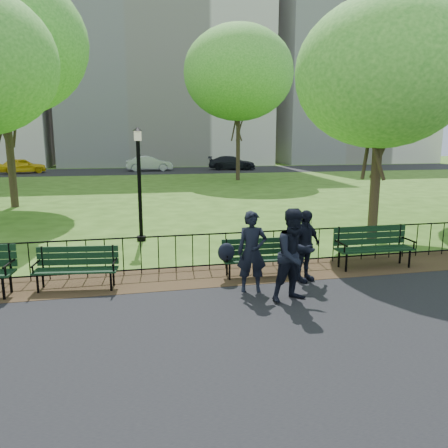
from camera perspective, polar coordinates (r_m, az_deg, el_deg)
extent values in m
plane|color=#355817|center=(8.93, 6.92, -9.26)|extent=(120.00, 120.00, 0.00)
cube|color=black|center=(6.14, 18.13, -19.71)|extent=(60.00, 9.20, 0.01)
cube|color=#382B16|center=(10.28, 4.13, -6.37)|extent=(60.00, 1.60, 0.01)
cube|color=black|center=(43.09, -8.79, 6.88)|extent=(70.00, 9.00, 0.01)
cylinder|color=black|center=(10.52, 3.42, -1.07)|extent=(24.00, 0.04, 0.04)
cylinder|color=black|center=(10.71, 3.37, -5.05)|extent=(24.00, 0.04, 0.04)
cylinder|color=black|center=(10.62, 3.39, -3.34)|extent=(0.02, 0.02, 0.90)
cube|color=silver|center=(57.34, -8.06, 23.01)|extent=(24.00, 15.00, 30.00)
cube|color=white|center=(63.51, 15.46, 18.80)|extent=(20.00, 15.00, 24.00)
cube|color=black|center=(9.94, 4.55, -4.63)|extent=(1.64, 0.50, 0.04)
cube|color=black|center=(10.08, 4.24, -2.57)|extent=(1.62, 0.10, 0.41)
cylinder|color=black|center=(9.70, 0.73, -6.25)|extent=(0.05, 0.05, 0.41)
cylinder|color=black|center=(10.05, 8.67, -5.76)|extent=(0.05, 0.05, 0.41)
cylinder|color=black|center=(10.00, 0.38, -5.70)|extent=(0.05, 0.05, 0.41)
cylinder|color=black|center=(10.34, 8.09, -5.25)|extent=(0.05, 0.05, 0.41)
cylinder|color=black|center=(9.74, 0.19, -3.94)|extent=(0.06, 0.51, 0.04)
cylinder|color=black|center=(10.12, 8.77, -3.49)|extent=(0.06, 0.51, 0.04)
ellipsoid|color=black|center=(9.64, 0.29, -3.71)|extent=(0.39, 0.28, 0.42)
cube|color=black|center=(9.56, -18.78, -5.76)|extent=(1.73, 0.66, 0.04)
cube|color=black|center=(9.70, -18.57, -3.53)|extent=(1.67, 0.25, 0.42)
cylinder|color=black|center=(9.66, -23.17, -7.20)|extent=(0.05, 0.05, 0.42)
cylinder|color=black|center=(9.31, -14.55, -7.32)|extent=(0.05, 0.05, 0.42)
cylinder|color=black|center=(9.97, -22.58, -6.60)|extent=(0.05, 0.05, 0.42)
cylinder|color=black|center=(9.63, -14.23, -6.69)|extent=(0.05, 0.05, 0.42)
cylinder|color=black|center=(9.73, -23.40, -4.76)|extent=(0.11, 0.52, 0.04)
cylinder|color=black|center=(9.35, -14.10, -4.79)|extent=(0.11, 0.52, 0.04)
cylinder|color=black|center=(9.56, -26.87, -7.50)|extent=(0.05, 0.05, 0.49)
cylinder|color=black|center=(9.90, -26.09, -6.80)|extent=(0.05, 0.05, 0.49)
cylinder|color=black|center=(9.58, -26.27, -4.66)|extent=(0.11, 0.61, 0.04)
cube|color=black|center=(11.14, 19.09, -3.12)|extent=(1.91, 0.55, 0.04)
cube|color=black|center=(11.29, 18.51, -1.00)|extent=(1.90, 0.08, 0.48)
cylinder|color=black|center=(10.65, 15.68, -4.89)|extent=(0.05, 0.05, 0.48)
cylinder|color=black|center=(11.48, 23.06, -4.22)|extent=(0.05, 0.05, 0.48)
cylinder|color=black|center=(10.97, 14.78, -4.36)|extent=(0.05, 0.05, 0.48)
cylinder|color=black|center=(11.78, 22.03, -3.76)|extent=(0.05, 0.05, 0.48)
cylinder|color=black|center=(10.67, 14.98, -2.44)|extent=(0.05, 0.59, 0.04)
cylinder|color=black|center=(11.57, 23.00, -1.91)|extent=(0.05, 0.59, 0.04)
cylinder|color=black|center=(13.67, -10.73, -1.85)|extent=(0.27, 0.27, 0.15)
cylinder|color=black|center=(13.42, -10.96, 4.25)|extent=(0.12, 0.12, 3.08)
cube|color=beige|center=(13.33, -11.22, 11.24)|extent=(0.21, 0.21, 0.29)
cone|color=black|center=(13.33, -11.25, 12.06)|extent=(0.31, 0.31, 0.12)
cylinder|color=#2D2116|center=(14.26, 19.09, 4.18)|extent=(0.30, 0.30, 3.05)
ellipsoid|color=green|center=(14.30, 20.01, 18.02)|extent=(5.13, 5.13, 4.36)
cylinder|color=#2D2116|center=(22.08, -26.08, 7.67)|extent=(0.34, 0.34, 4.39)
ellipsoid|color=green|center=(22.43, -27.23, 20.40)|extent=(7.40, 7.40, 6.29)
cylinder|color=#2D2116|center=(33.03, 1.85, 9.85)|extent=(0.30, 0.30, 4.73)
ellipsoid|color=green|center=(33.34, 1.91, 19.10)|extent=(7.97, 7.97, 6.78)
imported|color=black|center=(8.86, 3.68, -3.64)|extent=(0.67, 0.51, 1.66)
imported|color=black|center=(8.43, 9.22, -4.04)|extent=(0.96, 0.65, 1.80)
imported|color=black|center=(9.65, 10.47, -2.83)|extent=(1.00, 0.73, 1.58)
imported|color=yellow|center=(43.34, -24.87, 6.92)|extent=(4.29, 2.81, 1.36)
imported|color=#AFB1B7|center=(42.83, -9.71, 7.81)|extent=(4.45, 1.68, 1.45)
imported|color=black|center=(43.90, 1.04, 7.98)|extent=(5.00, 2.98, 1.36)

